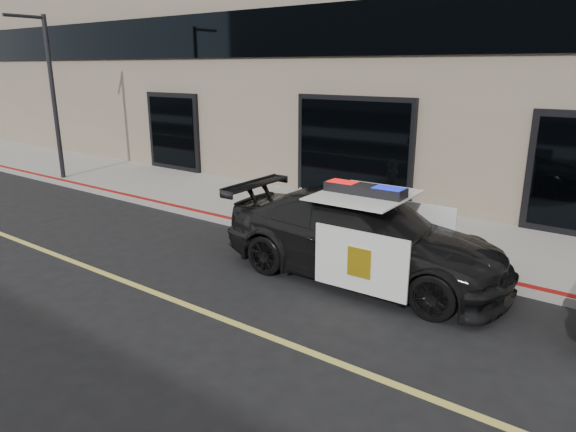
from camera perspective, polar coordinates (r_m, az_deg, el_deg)
The scene contains 5 objects.
ground at distance 8.31m, azimuth -11.28°, elevation -9.66°, with size 120.00×120.00×0.00m, color black.
sidewalk_n at distance 12.17m, azimuth 7.14°, elevation -0.66°, with size 60.00×3.50×0.15m, color gray.
police_car at distance 9.04m, azimuth 8.32°, elevation -2.23°, with size 2.47×5.20×1.67m.
fire_hydrant at distance 11.83m, azimuth 1.36°, elevation 1.19°, with size 0.35×0.49×0.77m.
street_light at distance 17.81m, azimuth -24.86°, elevation 12.52°, with size 0.14×1.25×4.94m.
Camera 1 is at (5.64, -4.94, 3.59)m, focal length 32.00 mm.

